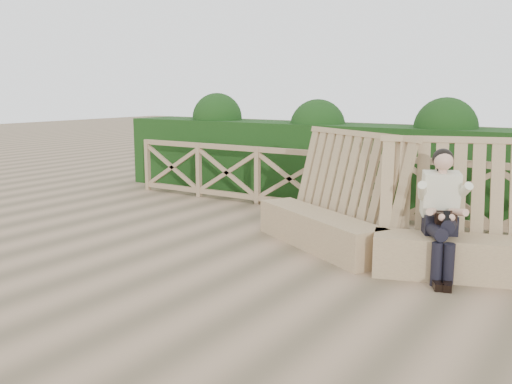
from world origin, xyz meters
The scene contains 5 objects.
ground centered at (0.00, 0.00, 0.00)m, with size 60.00×60.00×0.00m, color brown.
bench centered at (1.33, 1.41, 0.41)m, with size 4.52×1.82×1.62m.
woman centered at (1.98, 1.12, 0.80)m, with size 0.63×0.94×1.49m.
guardrail centered at (0.00, 3.50, 0.55)m, with size 10.10×0.09×1.10m.
hedge centered at (0.00, 4.70, 0.75)m, with size 12.00×1.20×1.50m, color black.
Camera 1 is at (3.75, -5.43, 2.16)m, focal length 40.00 mm.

